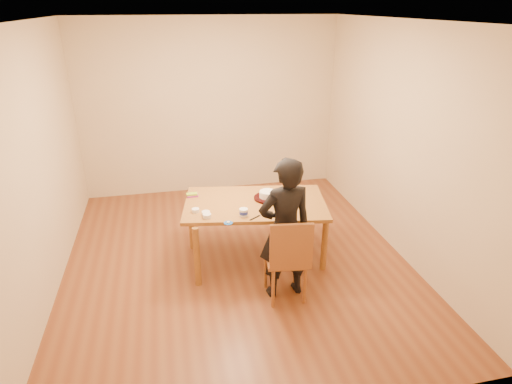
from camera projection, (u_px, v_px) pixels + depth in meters
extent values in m
cube|color=brown|center=(236.00, 259.00, 5.20)|extent=(4.00, 4.50, 0.00)
cube|color=silver|center=(231.00, 20.00, 4.11)|extent=(4.00, 4.50, 0.00)
cube|color=tan|center=(210.00, 108.00, 6.66)|extent=(4.00, 0.00, 2.70)
cube|color=tan|center=(37.00, 167.00, 4.27)|extent=(0.00, 4.50, 2.70)
cube|color=tan|center=(401.00, 142.00, 5.04)|extent=(0.00, 4.50, 2.70)
cube|color=brown|center=(255.00, 204.00, 4.94)|extent=(1.75, 1.22, 0.04)
cube|color=brown|center=(285.00, 259.00, 4.39)|extent=(0.44, 0.44, 0.04)
cylinder|color=#AB0B15|center=(268.00, 198.00, 5.01)|extent=(0.32, 0.32, 0.02)
cylinder|color=white|center=(268.00, 195.00, 4.99)|extent=(0.20, 0.20, 0.06)
ellipsoid|color=white|center=(268.00, 191.00, 4.97)|extent=(0.19, 0.19, 0.03)
cylinder|color=white|center=(244.00, 212.00, 4.60)|extent=(0.09, 0.09, 0.08)
cylinder|color=#1B51B1|center=(228.00, 223.00, 4.45)|extent=(0.09, 0.09, 0.01)
ellipsoid|color=white|center=(228.00, 222.00, 4.45)|extent=(0.04, 0.04, 0.02)
cylinder|color=white|center=(207.00, 216.00, 4.57)|extent=(0.09, 0.09, 0.04)
cylinder|color=white|center=(196.00, 210.00, 4.69)|extent=(0.08, 0.08, 0.04)
cylinder|color=white|center=(206.00, 213.00, 4.62)|extent=(0.09, 0.09, 0.04)
cube|color=#D03193|center=(192.00, 196.00, 5.07)|extent=(0.14, 0.08, 0.02)
cube|color=green|center=(192.00, 194.00, 5.06)|extent=(0.13, 0.07, 0.02)
cube|color=black|center=(255.00, 218.00, 4.56)|extent=(0.13, 0.10, 0.01)
imported|color=black|center=(285.00, 230.00, 4.30)|extent=(0.60, 0.42, 1.53)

